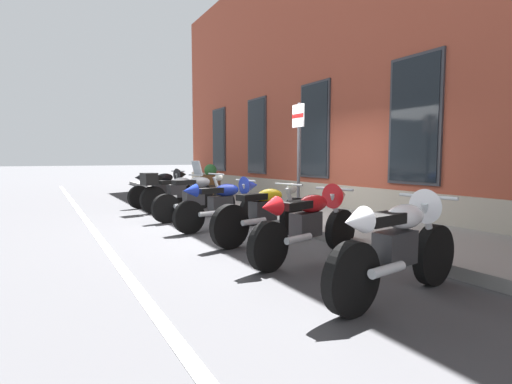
{
  "coord_description": "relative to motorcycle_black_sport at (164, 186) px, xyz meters",
  "views": [
    {
      "loc": [
        6.83,
        -4.03,
        1.36
      ],
      "look_at": [
        -0.19,
        -0.15,
        0.66
      ],
      "focal_mm": 27.41,
      "sensor_mm": 36.0,
      "label": 1
    }
  ],
  "objects": [
    {
      "name": "motorcycle_black_sport",
      "position": [
        0.0,
        0.0,
        0.0
      ],
      "size": [
        0.84,
        2.02,
        1.06
      ],
      "color": "black",
      "rests_on": "ground_plane"
    },
    {
      "name": "barrel_planter",
      "position": [
        -0.72,
        1.7,
        0.0
      ],
      "size": [
        0.67,
        0.67,
        1.02
      ],
      "color": "brown",
      "rests_on": "sidewalk"
    },
    {
      "name": "parking_sign",
      "position": [
        4.58,
        1.39,
        1.06
      ],
      "size": [
        0.36,
        0.07,
        2.28
      ],
      "color": "#4C4C51",
      "rests_on": "sidewalk"
    },
    {
      "name": "sidewalk",
      "position": [
        4.1,
        2.17,
        -0.5
      ],
      "size": [
        28.19,
        2.43,
        0.15
      ],
      "primitive_type": "cube",
      "color": "slate",
      "rests_on": "ground_plane"
    },
    {
      "name": "motorcycle_white_sport",
      "position": [
        8.36,
        -0.02,
        -0.01
      ],
      "size": [
        0.64,
        2.02,
        1.05
      ],
      "color": "black",
      "rests_on": "ground_plane"
    },
    {
      "name": "motorcycle_red_sport",
      "position": [
        6.75,
        0.11,
        -0.03
      ],
      "size": [
        0.82,
        2.11,
        1.0
      ],
      "color": "black",
      "rests_on": "ground_plane"
    },
    {
      "name": "lane_stripe",
      "position": [
        4.1,
        -2.24,
        -0.57
      ],
      "size": [
        28.19,
        0.12,
        0.01
      ],
      "primitive_type": "cube",
      "color": "silver",
      "rests_on": "ground_plane"
    },
    {
      "name": "brick_pub_facade",
      "position": [
        4.1,
        7.15,
        3.21
      ],
      "size": [
        22.19,
        7.63,
        7.57
      ],
      "color": "brown",
      "rests_on": "ground_plane"
    },
    {
      "name": "motorcycle_yellow_naked",
      "position": [
        5.52,
        0.11,
        -0.1
      ],
      "size": [
        0.71,
        2.09,
        0.93
      ],
      "color": "black",
      "rests_on": "ground_plane"
    },
    {
      "name": "motorcycle_silver_touring",
      "position": [
        1.27,
        -0.1,
        -0.04
      ],
      "size": [
        0.78,
        2.04,
        1.29
      ],
      "color": "black",
      "rests_on": "ground_plane"
    },
    {
      "name": "motorcycle_blue_sport",
      "position": [
        4.15,
        0.03,
        -0.03
      ],
      "size": [
        0.65,
        2.04,
        1.0
      ],
      "color": "black",
      "rests_on": "ground_plane"
    },
    {
      "name": "motorcycle_grey_naked",
      "position": [
        2.81,
        -0.08,
        -0.08
      ],
      "size": [
        0.65,
        2.03,
        1.02
      ],
      "color": "black",
      "rests_on": "ground_plane"
    },
    {
      "name": "ground_plane",
      "position": [
        4.1,
        0.96,
        -0.57
      ],
      "size": [
        140.0,
        140.0,
        0.0
      ],
      "primitive_type": "plane",
      "color": "#38383A"
    }
  ]
}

